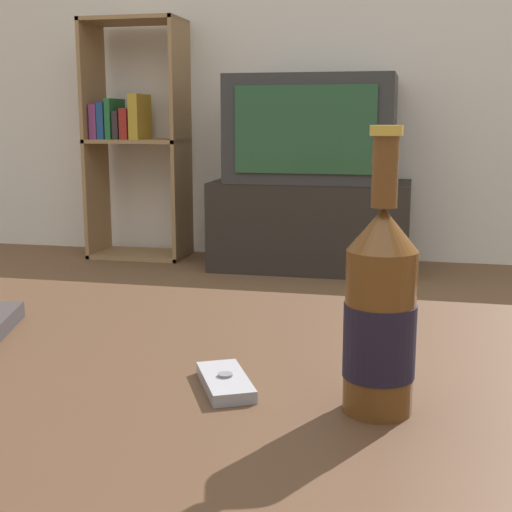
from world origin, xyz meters
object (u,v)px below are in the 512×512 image
television (312,129)px  bookshelf (133,135)px  beer_bottle (380,314)px  cell_phone (225,382)px  tv_stand (311,225)px

television → bookshelf: size_ratio=0.64×
television → beer_bottle: television is taller
television → bookshelf: bearing=173.9°
bookshelf → cell_phone: bookshelf is taller
television → beer_bottle: size_ratio=2.68×
television → cell_phone: bearing=-83.7°
tv_stand → television: size_ratio=1.22×
television → cell_phone: (0.30, -2.74, -0.24)m
tv_stand → bookshelf: 1.07m
television → beer_bottle: (0.47, -2.77, -0.14)m
tv_stand → cell_phone: cell_phone is taller
tv_stand → bookshelf: bookshelf is taller
tv_stand → television: television is taller
beer_bottle → cell_phone: size_ratio=2.46×
television → cell_phone: television is taller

